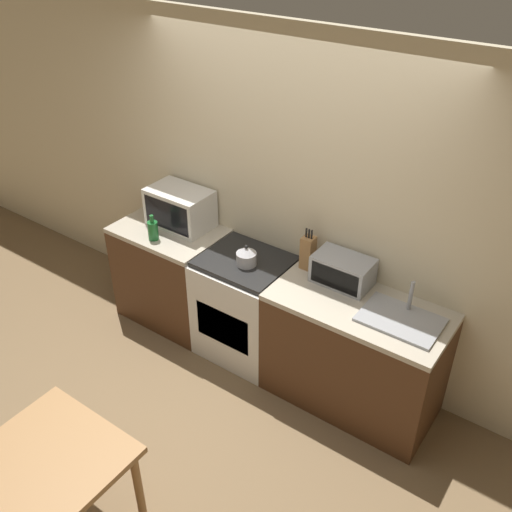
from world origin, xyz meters
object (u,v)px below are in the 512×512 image
at_px(microwave, 180,208).
at_px(dining_table, 50,470).
at_px(stove_range, 246,306).
at_px(kettle, 246,256).
at_px(bottle, 153,230).
at_px(toaster_oven, 343,271).

relative_size(microwave, dining_table, 0.67).
height_order(stove_range, microwave, microwave).
relative_size(stove_range, kettle, 5.30).
bearing_deg(dining_table, stove_range, 93.49).
distance_m(stove_range, bottle, 0.97).
relative_size(kettle, dining_table, 0.22).
bearing_deg(stove_range, toaster_oven, 12.12).
bearing_deg(dining_table, bottle, 116.83).
distance_m(stove_range, microwave, 0.98).
xyz_separation_m(stove_range, toaster_oven, (0.75, 0.16, 0.56)).
bearing_deg(toaster_oven, dining_table, -106.40).
xyz_separation_m(stove_range, bottle, (-0.78, -0.18, 0.54)).
relative_size(kettle, bottle, 0.78).
xyz_separation_m(kettle, dining_table, (0.07, -1.92, -0.35)).
relative_size(kettle, toaster_oven, 0.40).
relative_size(stove_range, toaster_oven, 2.15).
height_order(stove_range, dining_table, stove_range).
bearing_deg(microwave, kettle, -11.49).
distance_m(kettle, bottle, 0.84).
bearing_deg(kettle, stove_range, 135.93).
distance_m(kettle, dining_table, 1.96).
height_order(bottle, toaster_oven, bottle).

